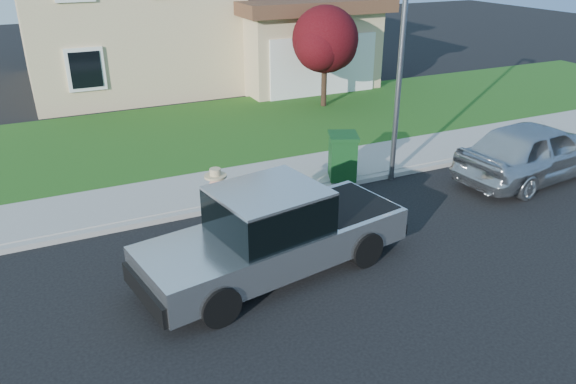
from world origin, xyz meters
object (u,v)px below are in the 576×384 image
object	(u,v)px
trash_bin	(343,156)
street_lamp	(403,54)
woman	(218,213)
sedan	(534,151)
ornamental_tree	(326,43)
pickup_truck	(274,234)

from	to	relation	value
trash_bin	street_lamp	size ratio (longest dim) A/B	0.20
woman	street_lamp	distance (m)	6.03
sedan	ornamental_tree	size ratio (longest dim) A/B	1.27
ornamental_tree	trash_bin	world-z (taller)	ornamental_tree
trash_bin	woman	bearing A→B (deg)	-130.86
sedan	trash_bin	distance (m)	4.98
woman	street_lamp	bearing A→B (deg)	-168.87
ornamental_tree	woman	bearing A→B (deg)	-129.73
pickup_truck	trash_bin	xyz separation A→B (m)	(3.30, 3.14, -0.06)
pickup_truck	ornamental_tree	world-z (taller)	ornamental_tree
ornamental_tree	street_lamp	bearing A→B (deg)	-103.77
woman	trash_bin	size ratio (longest dim) A/B	1.52
woman	ornamental_tree	size ratio (longest dim) A/B	0.49
trash_bin	street_lamp	bearing A→B (deg)	5.89
woman	street_lamp	size ratio (longest dim) A/B	0.31
ornamental_tree	trash_bin	distance (m)	7.30
pickup_truck	woman	size ratio (longest dim) A/B	3.07
sedan	ornamental_tree	distance (m)	8.63
street_lamp	sedan	bearing A→B (deg)	-47.59
sedan	street_lamp	xyz separation A→B (m)	(-3.29, 1.46, 2.47)
woman	trash_bin	xyz separation A→B (m)	(3.98, 1.96, -0.10)
street_lamp	pickup_truck	bearing A→B (deg)	-172.94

